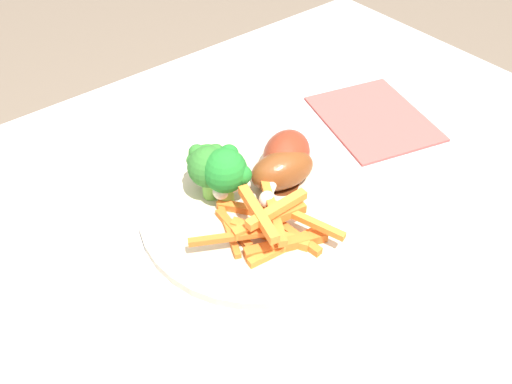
% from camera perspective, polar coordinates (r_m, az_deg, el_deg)
% --- Properties ---
extents(dining_table, '(1.02, 0.73, 0.75)m').
position_cam_1_polar(dining_table, '(0.71, 0.90, -8.64)').
color(dining_table, '#B7B7BC').
rests_on(dining_table, ground_plane).
extents(dinner_plate, '(0.27, 0.27, 0.01)m').
position_cam_1_polar(dinner_plate, '(0.61, -0.00, -1.76)').
color(dinner_plate, beige).
rests_on(dinner_plate, dining_table).
extents(broccoli_floret_front, '(0.05, 0.05, 0.07)m').
position_cam_1_polar(broccoli_floret_front, '(0.58, -3.23, 2.31)').
color(broccoli_floret_front, '#81BB4A').
rests_on(broccoli_floret_front, dinner_plate).
extents(broccoli_floret_middle, '(0.04, 0.04, 0.06)m').
position_cam_1_polar(broccoli_floret_middle, '(0.61, -5.44, 3.45)').
color(broccoli_floret_middle, '#8AA559').
rests_on(broccoli_floret_middle, dinner_plate).
extents(broccoli_floret_back, '(0.05, 0.05, 0.07)m').
position_cam_1_polar(broccoli_floret_back, '(0.59, -5.27, 2.90)').
color(broccoli_floret_back, '#73BD4A').
rests_on(broccoli_floret_back, dinner_plate).
extents(carrot_fries_pile, '(0.14, 0.14, 0.05)m').
position_cam_1_polar(carrot_fries_pile, '(0.56, 1.50, -3.80)').
color(carrot_fries_pile, orange).
rests_on(carrot_fries_pile, dinner_plate).
extents(chicken_drumstick_near, '(0.13, 0.06, 0.05)m').
position_cam_1_polar(chicken_drumstick_near, '(0.62, 2.53, 2.28)').
color(chicken_drumstick_near, '#50220E').
rests_on(chicken_drumstick_near, dinner_plate).
extents(chicken_drumstick_far, '(0.13, 0.10, 0.05)m').
position_cam_1_polar(chicken_drumstick_far, '(0.64, 3.29, 3.96)').
color(chicken_drumstick_far, '#5A1B0F').
rests_on(chicken_drumstick_far, dinner_plate).
extents(napkin, '(0.18, 0.20, 0.00)m').
position_cam_1_polar(napkin, '(0.77, 12.84, 7.93)').
color(napkin, '#B74C47').
rests_on(napkin, dining_table).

